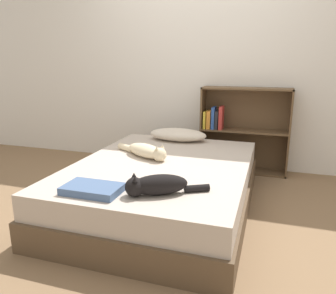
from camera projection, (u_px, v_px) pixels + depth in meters
The scene contains 8 objects.
ground_plane at pixel (163, 207), 2.90m from camera, with size 8.00×8.00×0.00m, color #846647.
wall_back at pixel (200, 61), 3.87m from camera, with size 8.00×0.06×2.50m.
bed at pixel (163, 186), 2.85m from camera, with size 1.47×1.99×0.41m.
pillow at pixel (178, 135), 3.55m from camera, with size 0.63×0.32×0.13m.
cat_light at pixel (147, 151), 2.94m from camera, with size 0.59×0.39×0.14m.
cat_dark at pixel (155, 185), 2.11m from camera, with size 0.51×0.33×0.15m.
bookshelf at pixel (241, 128), 3.79m from camera, with size 0.99×0.26×0.97m.
blanket_fold at pixel (93, 189), 2.16m from camera, with size 0.38×0.23×0.05m.
Camera 1 is at (0.86, -2.53, 1.26)m, focal length 35.00 mm.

